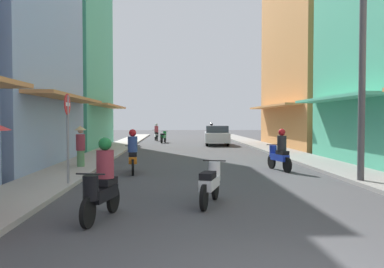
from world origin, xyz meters
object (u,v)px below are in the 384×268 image
motorbike_orange (133,154)px  pedestrian_foreground (81,145)px  street_sign_no_entry (68,127)px  parked_car (217,135)px  motorbike_green (163,137)px  motorbike_red (212,132)px  motorbike_silver (156,133)px  motorbike_white (211,182)px  motorbike_blue (280,152)px  utility_pole (362,56)px  motorbike_black (102,183)px

motorbike_orange → pedestrian_foreground: bearing=151.2°
street_sign_no_entry → pedestrian_foreground: bearing=98.0°
motorbike_orange → parked_car: size_ratio=0.43×
motorbike_green → motorbike_red: bearing=43.4°
motorbike_orange → motorbike_silver: (-0.08, 21.57, 0.00)m
motorbike_white → motorbike_silver: bearing=95.0°
motorbike_white → motorbike_green: (-1.66, 24.03, 0.00)m
parked_car → pedestrian_foreground: 15.82m
parked_car → street_sign_no_entry: 19.42m
motorbike_blue → motorbike_red: size_ratio=1.00×
motorbike_silver → street_sign_no_entry: bearing=-93.4°
motorbike_blue → motorbike_white: size_ratio=1.02×
motorbike_silver → motorbike_red: same height
motorbike_white → utility_pole: utility_pole is taller
motorbike_orange → motorbike_black: same height
parked_car → motorbike_green: bearing=141.5°
pedestrian_foreground → motorbike_silver: bearing=84.4°
utility_pole → street_sign_no_entry: 8.79m
pedestrian_foreground → utility_pole: (9.11, -3.89, 2.84)m
motorbike_silver → motorbike_red: 5.22m
pedestrian_foreground → utility_pole: size_ratio=0.23×
street_sign_no_entry → motorbike_orange: bearing=62.5°
motorbike_green → pedestrian_foreground: size_ratio=1.07×
motorbike_orange → utility_pole: utility_pole is taller
motorbike_red → street_sign_no_entry: size_ratio=0.68×
motorbike_orange → motorbike_red: (5.00, 22.78, 0.00)m
motorbike_silver → utility_pole: utility_pole is taller
motorbike_white → motorbike_black: 2.56m
motorbike_white → motorbike_red: 28.28m
motorbike_orange → motorbike_green: 18.67m
motorbike_orange → street_sign_no_entry: (-1.52, -2.93, 1.01)m
parked_car → motorbike_blue: bearing=-87.2°
motorbike_orange → motorbike_black: (0.08, -6.64, 0.00)m
motorbike_blue → motorbike_black: size_ratio=1.00×
motorbike_red → motorbike_green: motorbike_red is taller
motorbike_orange → motorbike_blue: bearing=4.9°
motorbike_blue → motorbike_red: 22.32m
utility_pole → street_sign_no_entry: utility_pole is taller
motorbike_silver → motorbike_blue: bearing=-75.4°
motorbike_green → pedestrian_foreground: 17.73m
motorbike_silver → motorbike_blue: size_ratio=1.01×
motorbike_orange → motorbike_blue: 5.45m
motorbike_green → parked_car: size_ratio=0.43×
motorbike_red → parked_car: 7.34m
motorbike_orange → street_sign_no_entry: 3.45m
motorbike_orange → motorbike_red: bearing=77.6°
motorbike_black → parked_car: (4.60, 22.09, 0.04)m
motorbike_black → street_sign_no_entry: (-1.60, 3.72, 1.01)m
street_sign_no_entry → motorbike_white: bearing=-32.6°
motorbike_silver → motorbike_blue: 21.81m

